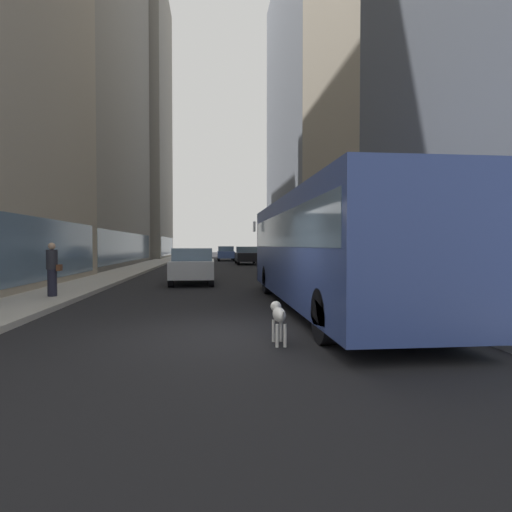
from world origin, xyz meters
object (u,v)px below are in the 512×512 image
car_blue_hatchback (226,253)px  traffic_light_near (415,219)px  car_black_suv (247,255)px  pedestrian_with_handbag (52,269)px  transit_bus (325,245)px  dalmatian_dog (279,315)px  car_silver_sedan (193,266)px

car_blue_hatchback → traffic_light_near: size_ratio=1.35×
car_black_suv → pedestrian_with_handbag: pedestrian_with_handbag is taller
car_black_suv → transit_bus: bearing=-90.0°
transit_bus → car_blue_hatchback: transit_bus is taller
car_black_suv → pedestrian_with_handbag: size_ratio=2.68×
dalmatian_dog → pedestrian_with_handbag: size_ratio=0.57×
car_black_suv → dalmatian_dog: (-1.95, -30.45, -0.31)m
traffic_light_near → dalmatian_dog: bearing=-144.0°
car_silver_sedan → pedestrian_with_handbag: pedestrian_with_handbag is taller
car_blue_hatchback → car_black_suv: bearing=-80.1°
car_blue_hatchback → transit_bus: bearing=-87.4°
car_silver_sedan → car_blue_hatchback: (2.40, 27.79, 0.00)m
transit_bus → traffic_light_near: size_ratio=3.39×
transit_bus → dalmatian_dog: bearing=-115.8°
dalmatian_dog → car_blue_hatchback: bearing=89.5°
pedestrian_with_handbag → car_blue_hatchback: bearing=78.9°
car_silver_sedan → car_black_suv: bearing=77.9°
car_silver_sedan → traffic_light_near: (6.10, -8.91, 1.61)m
dalmatian_dog → traffic_light_near: bearing=36.0°
car_silver_sedan → car_blue_hatchback: size_ratio=0.92×
pedestrian_with_handbag → dalmatian_dog: bearing=-45.8°
car_silver_sedan → pedestrian_with_handbag: (-4.14, -5.49, 0.19)m
traffic_light_near → car_blue_hatchback: bearing=95.8°
car_black_suv → car_blue_hatchback: size_ratio=0.99×
car_black_suv → car_blue_hatchback: bearing=99.9°
transit_bus → traffic_light_near: (2.10, -1.09, 0.66)m
transit_bus → car_black_suv: size_ratio=2.55×
car_black_suv → traffic_light_near: size_ratio=1.33×
car_silver_sedan → traffic_light_near: traffic_light_near is taller
car_silver_sedan → dalmatian_dog: (2.05, -11.85, -0.31)m
transit_bus → traffic_light_near: 2.46m
car_black_suv → car_blue_hatchback: 9.33m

